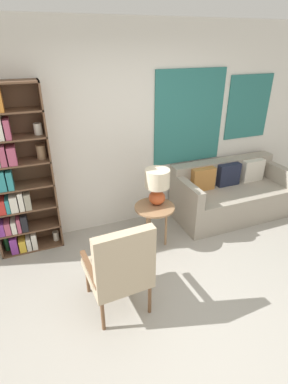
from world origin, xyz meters
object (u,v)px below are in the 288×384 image
at_px(bookshelf, 12,176).
at_px(armchair, 121,267).
at_px(side_table, 155,211).
at_px(couch, 230,195).
at_px(table_lamp, 157,184).

relative_size(bookshelf, armchair, 2.04).
distance_m(bookshelf, side_table, 1.76).
bearing_deg(bookshelf, couch, -4.63).
height_order(bookshelf, table_lamp, bookshelf).
bearing_deg(armchair, table_lamp, 50.29).
height_order(bookshelf, side_table, bookshelf).
distance_m(armchair, couch, 2.47).
bearing_deg(couch, bookshelf, 175.37).
relative_size(armchair, couch, 0.59).
relative_size(couch, table_lamp, 3.68).
relative_size(armchair, table_lamp, 2.16).
bearing_deg(bookshelf, side_table, -18.83).
xyz_separation_m(side_table, table_lamp, (0.05, 0.05, 0.35)).
distance_m(armchair, table_lamp, 1.28).
relative_size(bookshelf, couch, 1.19).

